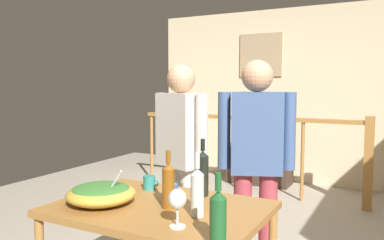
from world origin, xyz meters
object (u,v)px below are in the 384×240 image
at_px(tv_console, 259,166).
at_px(person_standing_left, 181,149).
at_px(flat_screen_tv, 259,133).
at_px(mug_blue, 171,192).
at_px(mug_teal, 150,183).
at_px(framed_picture, 261,55).
at_px(wine_bottle_dark, 203,172).
at_px(stair_railing, 285,145).
at_px(wine_bottle_clear, 197,191).
at_px(wine_bottle_green, 218,216).
at_px(salad_bowl, 101,193).
at_px(serving_table, 160,218).
at_px(person_standing_right, 256,155).
at_px(wine_glass, 177,200).
at_px(wine_bottle_amber, 168,185).

height_order(tv_console, person_standing_left, person_standing_left).
distance_m(flat_screen_tv, mug_blue, 3.48).
relative_size(flat_screen_tv, mug_teal, 4.13).
bearing_deg(framed_picture, wine_bottle_dark, -77.33).
distance_m(stair_railing, tv_console, 0.90).
distance_m(framed_picture, mug_teal, 3.80).
distance_m(framed_picture, wine_bottle_clear, 4.16).
distance_m(stair_railing, wine_bottle_green, 3.38).
bearing_deg(wine_bottle_clear, salad_bowl, -172.65).
xyz_separation_m(serving_table, mug_teal, (-0.25, 0.26, 0.12)).
xyz_separation_m(serving_table, mug_blue, (0.00, 0.12, 0.13)).
xyz_separation_m(salad_bowl, person_standing_left, (0.01, 0.92, 0.13)).
relative_size(salad_bowl, person_standing_right, 0.25).
relative_size(framed_picture, person_standing_left, 0.41).
bearing_deg(person_standing_right, stair_railing, -102.92).
height_order(wine_glass, mug_blue, wine_glass).
bearing_deg(wine_bottle_dark, person_standing_right, 69.98).
distance_m(wine_bottle_clear, mug_teal, 0.61).
xyz_separation_m(serving_table, wine_bottle_clear, (0.27, -0.06, 0.21)).
height_order(salad_bowl, wine_bottle_dark, wine_bottle_dark).
distance_m(flat_screen_tv, mug_teal, 3.31).
bearing_deg(person_standing_left, wine_glass, 140.96).
relative_size(framed_picture, flat_screen_tv, 1.36).
height_order(wine_bottle_amber, mug_teal, wine_bottle_amber).
relative_size(serving_table, wine_bottle_clear, 3.50).
bearing_deg(wine_bottle_green, mug_blue, 137.84).
bearing_deg(person_standing_right, framed_picture, -94.64).
relative_size(salad_bowl, person_standing_left, 0.25).
height_order(salad_bowl, mug_teal, salad_bowl).
distance_m(framed_picture, wine_bottle_amber, 4.08).
relative_size(tv_console, flat_screen_tv, 1.88).
xyz_separation_m(stair_railing, tv_console, (-0.52, 0.60, -0.43)).
relative_size(stair_railing, mug_teal, 26.39).
bearing_deg(wine_bottle_green, stair_railing, 99.84).
distance_m(mug_blue, person_standing_left, 0.75).
bearing_deg(mug_blue, stair_railing, 91.18).
bearing_deg(wine_bottle_green, salad_bowl, 165.62).
xyz_separation_m(tv_console, wine_bottle_clear, (0.85, -3.64, 0.62)).
height_order(wine_bottle_green, mug_blue, wine_bottle_green).
bearing_deg(framed_picture, serving_table, -80.08).
xyz_separation_m(framed_picture, mug_blue, (0.68, -3.75, -1.09)).
height_order(wine_bottle_amber, mug_blue, wine_bottle_amber).
distance_m(wine_bottle_clear, person_standing_left, 1.02).
bearing_deg(wine_glass, wine_bottle_clear, 86.88).
height_order(tv_console, wine_bottle_green, wine_bottle_green).
bearing_deg(mug_teal, mug_blue, -29.36).
distance_m(wine_bottle_amber, person_standing_right, 0.84).
height_order(wine_glass, mug_teal, wine_glass).
bearing_deg(person_standing_right, flat_screen_tv, -94.62).
xyz_separation_m(stair_railing, mug_blue, (0.06, -2.86, 0.11)).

